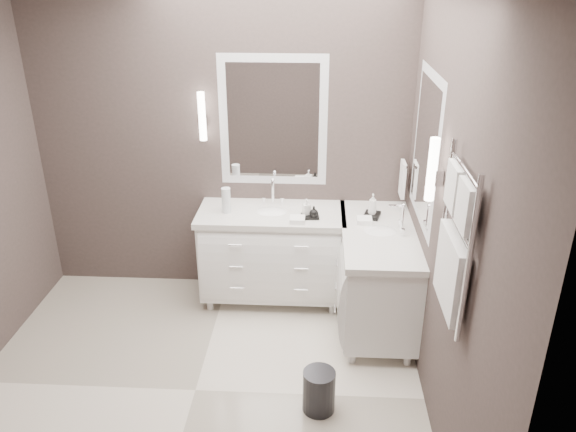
# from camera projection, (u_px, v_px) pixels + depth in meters

# --- Properties ---
(floor) EXTENTS (3.20, 3.00, 0.01)m
(floor) POSITION_uv_depth(u_px,v_px,m) (195.00, 391.00, 3.96)
(floor) COLOR silver
(floor) RESTS_ON ground
(wall_back) EXTENTS (3.20, 0.01, 2.70)m
(wall_back) POSITION_uv_depth(u_px,v_px,m) (221.00, 143.00, 4.77)
(wall_back) COLOR #413734
(wall_back) RESTS_ON floor
(wall_front) EXTENTS (3.20, 0.01, 2.70)m
(wall_front) POSITION_uv_depth(u_px,v_px,m) (85.00, 387.00, 2.03)
(wall_front) COLOR #413734
(wall_front) RESTS_ON floor
(wall_right) EXTENTS (0.01, 3.00, 2.70)m
(wall_right) POSITION_uv_depth(u_px,v_px,m) (448.00, 222.00, 3.32)
(wall_right) COLOR #413734
(wall_right) RESTS_ON floor
(vanity_back) EXTENTS (1.24, 0.59, 0.97)m
(vanity_back) POSITION_uv_depth(u_px,v_px,m) (272.00, 250.00, 4.85)
(vanity_back) COLOR white
(vanity_back) RESTS_ON floor
(vanity_right) EXTENTS (0.59, 1.24, 0.97)m
(vanity_right) POSITION_uv_depth(u_px,v_px,m) (377.00, 272.00, 4.51)
(vanity_right) COLOR white
(vanity_right) RESTS_ON floor
(mirror_back) EXTENTS (0.90, 0.02, 1.10)m
(mirror_back) POSITION_uv_depth(u_px,v_px,m) (273.00, 121.00, 4.65)
(mirror_back) COLOR white
(mirror_back) RESTS_ON wall_back
(mirror_right) EXTENTS (0.02, 0.90, 1.10)m
(mirror_right) POSITION_uv_depth(u_px,v_px,m) (426.00, 149.00, 3.97)
(mirror_right) COLOR white
(mirror_right) RESTS_ON wall_right
(sconce_back) EXTENTS (0.06, 0.06, 0.40)m
(sconce_back) POSITION_uv_depth(u_px,v_px,m) (202.00, 117.00, 4.60)
(sconce_back) COLOR white
(sconce_back) RESTS_ON wall_back
(sconce_right) EXTENTS (0.06, 0.06, 0.40)m
(sconce_right) POSITION_uv_depth(u_px,v_px,m) (432.00, 171.00, 3.42)
(sconce_right) COLOR white
(sconce_right) RESTS_ON wall_right
(towel_bar_corner) EXTENTS (0.03, 0.22, 0.30)m
(towel_bar_corner) POSITION_uv_depth(u_px,v_px,m) (403.00, 178.00, 4.66)
(towel_bar_corner) COLOR white
(towel_bar_corner) RESTS_ON wall_right
(towel_ladder) EXTENTS (0.06, 0.58, 0.90)m
(towel_ladder) POSITION_uv_depth(u_px,v_px,m) (454.00, 247.00, 2.94)
(towel_ladder) COLOR white
(towel_ladder) RESTS_ON wall_right
(waste_bin) EXTENTS (0.25, 0.25, 0.30)m
(waste_bin) POSITION_uv_depth(u_px,v_px,m) (319.00, 391.00, 3.73)
(waste_bin) COLOR black
(waste_bin) RESTS_ON floor
(amenity_tray_back) EXTENTS (0.15, 0.12, 0.02)m
(amenity_tray_back) POSITION_uv_depth(u_px,v_px,m) (310.00, 216.00, 4.58)
(amenity_tray_back) COLOR black
(amenity_tray_back) RESTS_ON vanity_back
(amenity_tray_right) EXTENTS (0.16, 0.19, 0.02)m
(amenity_tray_right) POSITION_uv_depth(u_px,v_px,m) (372.00, 215.00, 4.60)
(amenity_tray_right) COLOR black
(amenity_tray_right) RESTS_ON vanity_right
(water_bottle) EXTENTS (0.09, 0.09, 0.21)m
(water_bottle) POSITION_uv_depth(u_px,v_px,m) (226.00, 200.00, 4.64)
(water_bottle) COLOR silver
(water_bottle) RESTS_ON vanity_back
(soap_bottle_a) EXTENTS (0.08, 0.08, 0.13)m
(soap_bottle_a) POSITION_uv_depth(u_px,v_px,m) (307.00, 207.00, 4.57)
(soap_bottle_a) COLOR white
(soap_bottle_a) RESTS_ON amenity_tray_back
(soap_bottle_b) EXTENTS (0.09, 0.09, 0.09)m
(soap_bottle_b) POSITION_uv_depth(u_px,v_px,m) (314.00, 212.00, 4.53)
(soap_bottle_b) COLOR black
(soap_bottle_b) RESTS_ON amenity_tray_back
(soap_bottle_c) EXTENTS (0.07, 0.07, 0.17)m
(soap_bottle_c) POSITION_uv_depth(u_px,v_px,m) (373.00, 204.00, 4.56)
(soap_bottle_c) COLOR white
(soap_bottle_c) RESTS_ON amenity_tray_right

